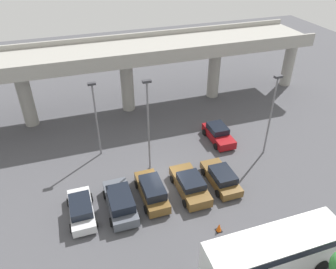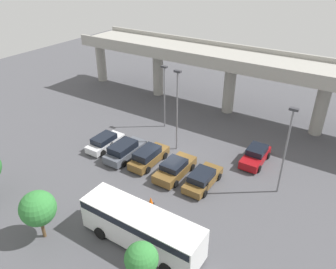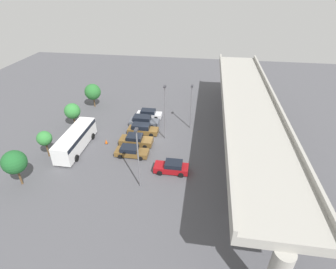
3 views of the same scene
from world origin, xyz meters
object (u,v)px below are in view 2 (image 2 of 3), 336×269
(lamp_post_mid_lot, at_px, (177,106))
(tree_front_centre, at_px, (38,208))
(lamp_post_near_aisle, at_px, (286,146))
(parked_car_0, at_px, (105,142))
(parked_car_1, at_px, (125,150))
(shuttle_bus, at_px, (141,226))
(parked_car_4, at_px, (203,179))
(lamp_post_by_overpass, at_px, (164,92))
(parked_car_5, at_px, (256,156))
(traffic_cone, at_px, (151,201))
(parked_car_3, at_px, (175,168))
(parked_car_2, at_px, (149,156))
(tree_front_right, at_px, (141,259))

(lamp_post_mid_lot, bearing_deg, tree_front_centre, -96.46)
(lamp_post_near_aisle, bearing_deg, parked_car_0, -171.38)
(parked_car_1, height_order, lamp_post_mid_lot, lamp_post_mid_lot)
(lamp_post_mid_lot, bearing_deg, shuttle_bus, -69.30)
(parked_car_4, distance_m, lamp_post_by_overpass, 12.30)
(shuttle_bus, bearing_deg, parked_car_5, 77.51)
(parked_car_1, xyz_separation_m, traffic_cone, (6.26, -4.33, -0.48))
(parked_car_4, height_order, lamp_post_near_aisle, lamp_post_near_aisle)
(parked_car_3, height_order, shuttle_bus, shuttle_bus)
(parked_car_5, bearing_deg, parked_car_0, -67.06)
(parked_car_2, relative_size, shuttle_bus, 0.52)
(parked_car_2, bearing_deg, lamp_post_by_overpass, 21.97)
(parked_car_1, distance_m, parked_car_3, 5.81)
(parked_car_4, distance_m, tree_front_right, 11.71)
(parked_car_3, xyz_separation_m, parked_car_4, (2.85, 0.05, -0.04))
(shuttle_bus, height_order, traffic_cone, shuttle_bus)
(parked_car_5, distance_m, lamp_post_by_overpass, 12.31)
(parked_car_0, relative_size, lamp_post_by_overpass, 0.59)
(parked_car_2, height_order, traffic_cone, parked_car_2)
(parked_car_3, relative_size, parked_car_5, 1.12)
(parked_car_2, bearing_deg, tree_front_right, -145.64)
(parked_car_0, height_order, parked_car_4, parked_car_0)
(tree_front_centre, xyz_separation_m, traffic_cone, (4.50, 7.09, -2.35))
(parked_car_2, distance_m, shuttle_bus, 10.15)
(parked_car_1, distance_m, shuttle_bus, 11.50)
(parked_car_4, height_order, traffic_cone, parked_car_4)
(parked_car_2, height_order, tree_front_centre, tree_front_centre)
(parked_car_3, bearing_deg, shuttle_bus, -164.03)
(parked_car_1, bearing_deg, parked_car_4, -88.52)
(parked_car_0, relative_size, parked_car_1, 0.91)
(parked_car_3, distance_m, lamp_post_mid_lot, 6.29)
(parked_car_2, bearing_deg, tree_front_centre, 175.79)
(lamp_post_near_aisle, bearing_deg, tree_front_centre, -131.75)
(parked_car_2, xyz_separation_m, tree_front_centre, (-0.87, -11.84, 1.89))
(parked_car_0, height_order, tree_front_right, tree_front_right)
(lamp_post_mid_lot, bearing_deg, parked_car_2, -103.38)
(parked_car_4, xyz_separation_m, parked_car_5, (2.68, 6.09, 0.05))
(parked_car_0, bearing_deg, lamp_post_by_overpass, -19.11)
(parked_car_5, bearing_deg, parked_car_3, -42.03)
(parked_car_5, xyz_separation_m, shuttle_bus, (-3.18, -14.37, 0.93))
(parked_car_5, bearing_deg, lamp_post_mid_lot, -74.77)
(parked_car_2, distance_m, parked_car_4, 6.03)
(parked_car_2, relative_size, lamp_post_by_overpass, 0.64)
(parked_car_1, height_order, lamp_post_by_overpass, lamp_post_by_overpass)
(parked_car_3, relative_size, lamp_post_by_overpass, 0.66)
(tree_front_centre, bearing_deg, lamp_post_by_overpass, 96.23)
(parked_car_3, xyz_separation_m, lamp_post_by_overpass, (-6.13, 7.60, 3.66))
(parked_car_1, distance_m, parked_car_5, 12.98)
(parked_car_2, xyz_separation_m, lamp_post_near_aisle, (11.94, 2.51, 3.88))
(parked_car_5, height_order, traffic_cone, parked_car_5)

